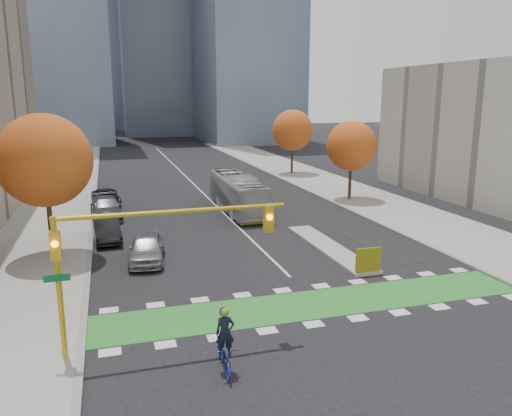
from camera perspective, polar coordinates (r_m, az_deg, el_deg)
ground at (r=21.71m, az=8.67°, el=-12.24°), size 300.00×300.00×0.00m
sidewalk_west at (r=39.10m, az=-23.30°, el=-1.77°), size 7.00×120.00×0.15m
sidewalk_east at (r=44.67m, az=13.48°, el=0.60°), size 7.00×120.00×0.15m
curb_west at (r=38.83m, az=-18.18°, el=-1.46°), size 0.30×120.00×0.16m
curb_east at (r=43.05m, az=9.44°, el=0.33°), size 0.30×120.00×0.16m
bike_crossing at (r=22.95m, az=7.05°, el=-10.76°), size 20.00×3.00×0.01m
centre_line at (r=59.09m, az=-8.04°, el=3.61°), size 0.15×70.00×0.01m
bike_lane_paint at (r=51.21m, az=2.02°, el=2.36°), size 2.50×50.00×0.01m
median_island at (r=30.91m, az=8.31°, el=-4.46°), size 1.60×10.00×0.16m
hazard_board at (r=26.64m, az=12.71°, el=-5.82°), size 1.40×0.12×1.30m
tree_west at (r=30.14m, az=-23.01°, el=5.01°), size 5.20×5.20×8.22m
tree_east_near at (r=44.98m, az=10.84°, el=6.98°), size 4.40×4.40×7.08m
tree_east_far at (r=59.74m, az=4.18°, el=8.85°), size 4.80×4.80×7.65m
traffic_signal_west at (r=17.97m, az=-13.73°, el=-4.04°), size 8.53×0.56×5.20m
cyclist at (r=17.41m, az=-3.53°, el=-15.92°), size 0.83×2.01×2.27m
bus at (r=40.34m, az=-2.11°, el=1.73°), size 2.58×10.70×2.97m
parked_car_a at (r=28.72m, az=-12.38°, el=-4.46°), size 2.48×4.88×1.59m
parked_car_b at (r=33.50m, az=-16.73°, el=-2.36°), size 1.92×4.63×1.49m
parked_car_c at (r=39.76m, az=-16.78°, el=0.01°), size 2.53×5.59×1.59m
parked_car_d at (r=44.69m, az=-16.79°, el=1.18°), size 2.57×4.92×1.32m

